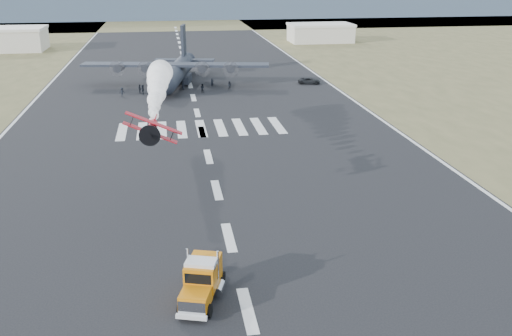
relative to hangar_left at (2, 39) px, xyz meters
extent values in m
plane|color=black|center=(52.00, -145.00, -3.41)|extent=(500.00, 500.00, 0.00)
cube|color=brown|center=(52.00, 85.00, -3.41)|extent=(500.00, 80.00, 0.00)
cube|color=#8396A7|center=(-13.00, 115.00, 5.09)|extent=(150.00, 50.00, 17.00)
cube|color=#8396A7|center=(52.00, 115.00, 3.09)|extent=(150.00, 50.00, 13.00)
cube|color=beige|center=(0.00, 0.00, -0.41)|extent=(24.00, 14.00, 6.00)
cube|color=silver|center=(0.00, 0.00, 2.89)|extent=(24.50, 14.50, 0.80)
cube|color=beige|center=(98.00, 5.00, -0.81)|extent=(20.00, 12.00, 5.20)
cube|color=silver|center=(98.00, 5.00, 2.09)|extent=(20.50, 12.50, 0.80)
cube|color=black|center=(49.09, -142.15, -2.91)|extent=(2.79, 6.14, 0.23)
cube|color=orange|center=(48.28, -144.73, -2.19)|extent=(2.63, 2.69, 1.17)
cube|color=silver|center=(47.94, -145.80, -2.28)|extent=(1.93, 0.73, 0.99)
cube|color=silver|center=(47.88, -145.97, -2.91)|extent=(2.23, 0.94, 0.32)
cube|color=orange|center=(48.77, -143.18, -1.43)|extent=(2.64, 2.22, 1.98)
cube|color=black|center=(48.54, -143.91, -1.11)|extent=(1.92, 0.70, 0.81)
cube|color=silver|center=(48.85, -142.92, -0.39)|extent=(2.58, 2.05, 0.45)
cube|color=orange|center=(49.26, -141.64, -1.70)|extent=(2.69, 2.40, 2.34)
cylinder|color=black|center=(47.18, -144.76, -2.91)|extent=(0.64, 1.05, 0.99)
cylinder|color=black|center=(49.16, -145.38, -2.91)|extent=(0.64, 1.05, 0.99)
cylinder|color=black|center=(48.32, -141.15, -2.91)|extent=(0.64, 1.05, 0.99)
cylinder|color=black|center=(50.30, -141.78, -2.91)|extent=(0.64, 1.05, 0.99)
cylinder|color=black|center=(48.59, -140.29, -2.91)|extent=(0.64, 1.05, 0.99)
cylinder|color=black|center=(50.57, -140.92, -2.91)|extent=(0.64, 1.05, 0.99)
cylinder|color=red|center=(45.38, -125.70, 5.32)|extent=(0.99, 4.66, 0.83)
sphere|color=black|center=(45.38, -125.51, 5.64)|extent=(0.65, 0.65, 0.65)
cylinder|color=black|center=(45.30, -127.92, 5.32)|extent=(0.94, 0.59, 0.93)
cylinder|color=black|center=(45.29, -128.24, 5.32)|extent=(2.04, 0.10, 2.04)
cube|color=red|center=(45.36, -126.07, 5.00)|extent=(5.18, 1.10, 2.26)
cube|color=red|center=(45.35, -126.35, 6.11)|extent=(5.35, 1.11, 2.33)
cube|color=red|center=(45.45, -123.57, 5.78)|extent=(0.12, 0.84, 0.93)
cube|color=red|center=(45.45, -123.57, 5.32)|extent=(1.87, 0.71, 0.07)
cylinder|color=black|center=(44.61, -126.41, 4.21)|extent=(0.12, 0.41, 0.41)
cylinder|color=black|center=(46.09, -126.46, 4.21)|extent=(0.12, 0.41, 0.41)
sphere|color=white|center=(45.45, -123.38, 5.32)|extent=(0.65, 0.65, 0.65)
sphere|color=white|center=(45.53, -121.16, 5.35)|extent=(0.90, 0.90, 0.90)
sphere|color=white|center=(45.60, -118.94, 5.38)|extent=(1.14, 1.14, 1.14)
sphere|color=white|center=(45.68, -116.71, 5.40)|extent=(1.39, 1.39, 1.39)
sphere|color=white|center=(45.75, -114.49, 5.43)|extent=(1.64, 1.64, 1.64)
sphere|color=white|center=(45.83, -112.27, 5.46)|extent=(1.88, 1.88, 1.88)
sphere|color=white|center=(45.90, -110.04, 5.49)|extent=(2.13, 2.13, 2.13)
sphere|color=white|center=(45.98, -107.82, 5.51)|extent=(2.38, 2.38, 2.38)
sphere|color=white|center=(46.06, -105.60, 5.54)|extent=(2.63, 2.63, 2.63)
sphere|color=white|center=(46.13, -103.38, 5.57)|extent=(2.87, 2.87, 2.87)
sphere|color=white|center=(46.21, -101.15, 5.60)|extent=(3.12, 3.12, 3.12)
sphere|color=white|center=(46.28, -98.93, 5.63)|extent=(3.37, 3.37, 3.37)
sphere|color=white|center=(46.36, -96.71, 5.65)|extent=(3.61, 3.61, 3.61)
cylinder|color=#1E202D|center=(49.30, -59.70, -0.88)|extent=(8.74, 27.43, 3.88)
sphere|color=#1E202D|center=(46.84, -73.07, -0.88)|extent=(3.88, 3.88, 3.88)
cone|color=#1E202D|center=(51.76, -46.34, -0.88)|extent=(4.87, 6.43, 3.88)
cube|color=#1E202D|center=(49.12, -60.66, 0.96)|extent=(38.92, 11.04, 0.49)
cylinder|color=#1E202D|center=(37.58, -59.03, 0.47)|extent=(2.39, 3.94, 1.75)
cylinder|color=#3F3F44|center=(37.23, -60.93, 0.47)|extent=(3.25, 0.65, 3.30)
cylinder|color=#1E202D|center=(43.31, -60.08, 0.47)|extent=(2.39, 3.94, 1.75)
cylinder|color=#3F3F44|center=(42.96, -61.99, 0.47)|extent=(3.25, 0.65, 3.30)
cylinder|color=#1E202D|center=(54.76, -62.19, 0.47)|extent=(2.39, 3.94, 1.75)
cylinder|color=#3F3F44|center=(54.41, -64.10, 0.47)|extent=(3.25, 0.65, 3.30)
cylinder|color=#1E202D|center=(60.49, -63.24, 0.47)|extent=(2.39, 3.94, 1.75)
cylinder|color=#3F3F44|center=(60.14, -65.15, 0.47)|extent=(3.25, 0.65, 3.30)
cube|color=#1E202D|center=(51.41, -48.25, 3.97)|extent=(1.36, 4.40, 7.76)
cube|color=#1E202D|center=(51.50, -47.77, -0.11)|extent=(13.89, 5.32, 0.34)
cube|color=#1E202D|center=(47.38, -58.36, -2.34)|extent=(2.20, 5.94, 1.55)
cylinder|color=black|center=(47.38, -58.36, -2.87)|extent=(0.67, 1.14, 1.07)
cube|color=#1E202D|center=(51.58, -59.13, -2.34)|extent=(2.20, 5.94, 1.55)
cylinder|color=black|center=(51.58, -59.13, -2.87)|extent=(0.67, 1.14, 1.07)
cylinder|color=black|center=(47.37, -70.20, -2.97)|extent=(0.54, 0.93, 0.87)
imported|color=black|center=(77.14, -63.22, -2.75)|extent=(5.14, 3.49, 1.31)
imported|color=black|center=(49.50, -61.92, -2.56)|extent=(0.79, 0.77, 1.69)
imported|color=black|center=(59.71, -66.38, -2.58)|extent=(0.92, 0.93, 1.66)
imported|color=black|center=(38.55, -69.61, -2.55)|extent=(1.14, 0.59, 1.72)
imported|color=black|center=(41.83, -67.33, -2.53)|extent=(0.91, 1.15, 1.75)
imported|color=black|center=(50.39, -64.84, -2.54)|extent=(0.61, 0.90, 1.74)
imported|color=black|center=(42.42, -68.09, -2.49)|extent=(0.75, 1.75, 1.83)
imported|color=black|center=(56.42, -63.66, -2.47)|extent=(0.80, 0.71, 1.87)
imported|color=black|center=(54.07, -68.41, -2.52)|extent=(1.01, 0.95, 1.78)
camera|label=1|loc=(46.99, -180.42, 20.37)|focal=40.00mm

